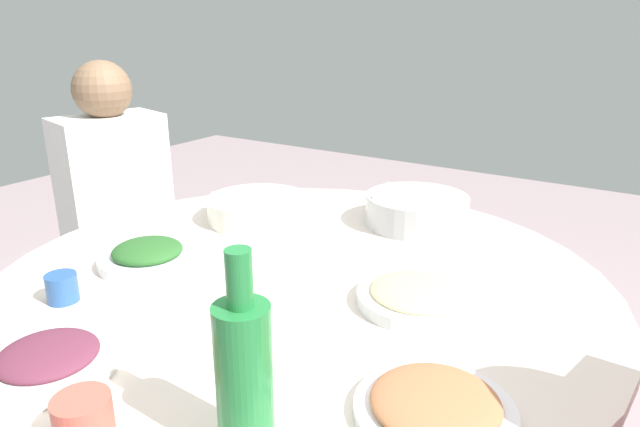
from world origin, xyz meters
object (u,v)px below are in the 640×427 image
Objects in this scene: dish_greens at (148,255)px; tea_cup_far at (83,418)px; dish_eggplant at (49,360)px; round_dining_table at (300,327)px; dish_tofu_braise at (435,406)px; rice_bowl at (416,209)px; tea_cup_near at (62,288)px; soup_bowl at (258,209)px; dish_noodles at (418,296)px; stool_for_diner_right at (132,328)px; diner_right at (115,192)px; green_bottle at (244,375)px.

tea_cup_far is at bearing -49.30° from dish_greens.
round_dining_table is at bearing 75.56° from dish_eggplant.
round_dining_table is at bearing 146.73° from dish_tofu_braise.
dish_greens is 2.86× the size of tea_cup_far.
rice_bowl is 0.91m from tea_cup_near.
soup_bowl reaches higher than round_dining_table.
dish_eggplant is 0.25m from tea_cup_near.
dish_greens is 3.64× the size of tea_cup_near.
round_dining_table is 0.39m from dish_greens.
tea_cup_near is at bearing -148.32° from dish_noodles.
tea_cup_near is (-0.61, -0.38, 0.01)m from dish_noodles.
tea_cup_near is 1.04m from stool_for_diner_right.
soup_bowl is at bearing -151.89° from rice_bowl.
stool_for_diner_right is at bearing 179.68° from soup_bowl.
tea_cup_far is at bearing -110.62° from dish_noodles.
diner_right is at bearing 147.95° from dish_greens.
rice_bowl reaches higher than dish_tofu_braise.
rice_bowl is 0.90× the size of soup_bowl.
tea_cup_far is (0.19, -0.07, 0.01)m from dish_eggplant.
dish_greens is 0.59m from tea_cup_far.
dish_eggplant is at bearing -62.59° from dish_greens.
stool_for_diner_right is (-0.81, 0.76, -0.58)m from dish_eggplant.
stool_for_diner_right is at bearing 136.76° from dish_eggplant.
soup_bowl is 0.63m from dish_noodles.
rice_bowl is 0.65× the size of stool_for_diner_right.
stool_for_diner_right is at bearing 148.79° from green_bottle.
tea_cup_far is (-0.23, -0.60, 0.01)m from dish_noodles.
dish_noodles is at bearing 69.38° from tea_cup_far.
stool_for_diner_right is (-1.23, 0.23, -0.58)m from dish_noodles.
tea_cup_near is at bearing -174.38° from dish_tofu_braise.
tea_cup_near is 0.78× the size of tea_cup_far.
dish_tofu_braise is 0.49m from tea_cup_far.
stool_for_diner_right is at bearing 135.41° from tea_cup_near.
soup_bowl is at bearing 127.78° from green_bottle.
tea_cup_near is at bearing -90.76° from dish_greens.
round_dining_table reaches higher than stool_for_diner_right.
dish_eggplant is at bearing -157.71° from dish_tofu_braise.
soup_bowl is 0.64m from diner_right.
dish_noodles is (0.59, -0.22, -0.01)m from soup_bowl.
rice_bowl is 1.05m from diner_right.
green_bottle reaches higher than rice_bowl.
round_dining_table is 1.06m from stool_for_diner_right.
dish_eggplant is at bearing -104.44° from round_dining_table.
dish_eggplant is 1.12m from diner_right.
dish_noodles is 0.57× the size of stool_for_diner_right.
dish_eggplant reaches higher than stool_for_diner_right.
dish_greens is 0.68m from green_bottle.
green_bottle reaches higher than tea_cup_near.
tea_cup_near reaches higher than stool_for_diner_right.
round_dining_table is 0.55m from dish_tofu_braise.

